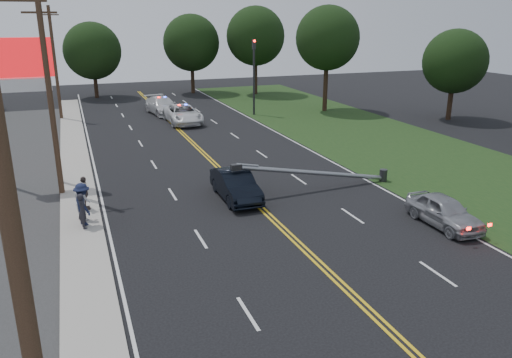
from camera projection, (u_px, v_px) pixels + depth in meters
name	position (u px, v px, depth m)	size (l,w,h in m)	color
ground	(322.00, 266.00, 18.86)	(120.00, 120.00, 0.00)	black
sidewalk	(79.00, 204.00, 24.97)	(1.80, 70.00, 0.12)	#A6A096
grass_verge	(436.00, 163.00, 32.26)	(12.00, 80.00, 0.01)	#183314
centerline_yellow	(238.00, 186.00, 27.77)	(0.36, 80.00, 0.00)	gold
pylon_sign	(22.00, 77.00, 26.00)	(3.20, 0.35, 8.00)	gray
traffic_signal	(254.00, 70.00, 47.06)	(0.28, 0.41, 7.05)	#2D2D30
fallen_streetlight	(323.00, 173.00, 27.10)	(9.36, 0.44, 1.91)	#2D2D30
utility_pole_near	(24.00, 303.00, 7.11)	(1.60, 0.28, 10.00)	#382619
utility_pole_mid	(50.00, 99.00, 24.93)	(1.60, 0.28, 10.00)	#382619
utility_pole_far	(55.00, 63.00, 44.54)	(1.60, 0.28, 10.00)	#382619
tree_6	(92.00, 51.00, 57.01)	(6.46, 6.46, 8.57)	black
tree_7	(191.00, 43.00, 60.30)	(6.77, 6.77, 9.44)	black
tree_8	(256.00, 36.00, 59.31)	(6.94, 6.94, 10.34)	black
tree_9	(328.00, 38.00, 48.25)	(6.19, 6.19, 10.17)	black
tree_13	(455.00, 61.00, 44.44)	(5.66, 5.66, 8.08)	black
crashed_sedan	(236.00, 185.00, 25.69)	(1.58, 4.54, 1.50)	black
waiting_sedan	(444.00, 211.00, 22.38)	(1.62, 4.03, 1.37)	#94969B
emergency_a	(183.00, 114.00, 44.22)	(2.69, 5.83, 1.62)	silver
emergency_b	(162.00, 106.00, 48.42)	(2.29, 5.63, 1.63)	silver
bystander_a	(83.00, 211.00, 21.79)	(0.58, 0.38, 1.60)	#222128
bystander_b	(82.00, 201.00, 22.79)	(0.85, 0.66, 1.75)	silver
bystander_c	(83.00, 204.00, 22.10)	(1.25, 0.72, 1.93)	#171E3B
bystander_d	(85.00, 193.00, 23.92)	(0.97, 0.40, 1.65)	#534742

